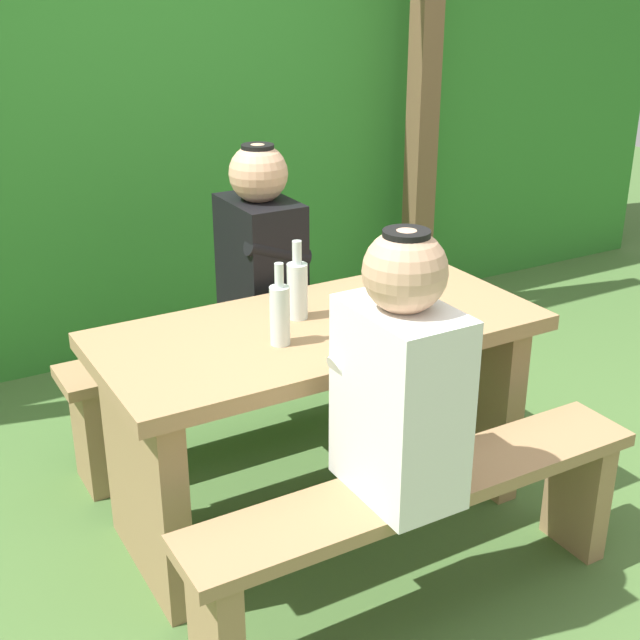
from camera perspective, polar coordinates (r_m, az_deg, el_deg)
ground_plane at (r=3.02m, az=0.00°, el=-12.64°), size 12.00×12.00×0.00m
hedge_backdrop at (r=4.43m, az=-13.77°, el=12.99°), size 6.40×0.98×2.10m
pergola_post_right at (r=4.42m, az=6.84°, el=13.52°), size 0.12×0.12×2.11m
picnic_table at (r=2.77m, az=0.00°, el=-4.48°), size 1.40×0.64×0.70m
bench_near at (r=2.46m, az=6.63°, el=-12.95°), size 1.40×0.24×0.45m
bench_far at (r=3.28m, az=-4.84°, el=-3.17°), size 1.40×0.24×0.45m
person_white_shirt at (r=2.18m, az=5.33°, el=-3.76°), size 0.25×0.35×0.72m
person_black_coat at (r=3.14m, az=-3.95°, el=4.63°), size 0.25×0.35×0.72m
drinking_glass at (r=2.76m, az=4.64°, el=1.39°), size 0.08×0.08×0.09m
bottle_left at (r=2.50m, az=-2.69°, el=0.48°), size 0.06×0.06×0.25m
bottle_right at (r=2.69m, az=-1.52°, el=2.12°), size 0.07×0.07×0.25m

